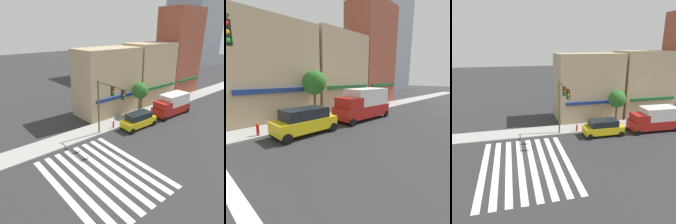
{
  "view_description": "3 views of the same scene",
  "coord_description": "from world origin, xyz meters",
  "views": [
    {
      "loc": [
        -9.43,
        -12.65,
        11.89
      ],
      "look_at": [
        4.47,
        4.0,
        3.5
      ],
      "focal_mm": 35.0,
      "sensor_mm": 36.0,
      "label": 1
    },
    {
      "loc": [
        2.51,
        -5.78,
        4.08
      ],
      "look_at": [
        12.84,
        4.7,
        1.2
      ],
      "focal_mm": 28.0,
      "sensor_mm": 36.0,
      "label": 2
    },
    {
      "loc": [
        -0.91,
        -17.81,
        10.36
      ],
      "look_at": [
        4.47,
        4.0,
        3.5
      ],
      "focal_mm": 35.0,
      "sensor_mm": 36.0,
      "label": 3
    }
  ],
  "objects": [
    {
      "name": "ground_plane",
      "position": [
        0.0,
        0.0,
        0.0
      ],
      "size": [
        200.0,
        200.0,
        0.0
      ],
      "primitive_type": "plane",
      "color": "#2D2D30"
    },
    {
      "name": "sidewalk_left",
      "position": [
        0.0,
        7.5,
        0.07
      ],
      "size": [
        120.0,
        3.0,
        0.15
      ],
      "color": "#9E9E99",
      "rests_on": "ground_plane"
    },
    {
      "name": "crosswalk_stripes",
      "position": [
        0.0,
        0.0,
        0.0
      ],
      "size": [
        7.98,
        10.8,
        0.01
      ],
      "color": "silver",
      "rests_on": "ground_plane"
    },
    {
      "name": "storefront_row",
      "position": [
        19.46,
        11.5,
        5.93
      ],
      "size": [
        25.42,
        5.3,
        15.28
      ],
      "color": "tan",
      "rests_on": "ground_plane"
    },
    {
      "name": "traffic_signal",
      "position": [
        4.47,
        4.77,
        4.7
      ],
      "size": [
        0.32,
        4.61,
        6.53
      ],
      "color": "#474C1E",
      "rests_on": "ground_plane"
    },
    {
      "name": "suv_yellow",
      "position": [
        9.45,
        4.7,
        1.03
      ],
      "size": [
        4.73,
        2.12,
        1.94
      ],
      "rotation": [
        0.0,
        0.0,
        -0.02
      ],
      "color": "yellow",
      "rests_on": "ground_plane"
    },
    {
      "name": "box_truck_red",
      "position": [
        16.33,
        4.7,
        1.59
      ],
      "size": [
        6.26,
        2.42,
        3.04
      ],
      "rotation": [
        0.0,
        0.0,
        -0.03
      ],
      "color": "#B21E19",
      "rests_on": "ground_plane"
    },
    {
      "name": "pedestrian_grey_coat",
      "position": [
        19.77,
        8.3,
        1.07
      ],
      "size": [
        0.32,
        0.32,
        1.77
      ],
      "rotation": [
        0.0,
        0.0,
        6.06
      ],
      "color": "#23232D",
      "rests_on": "sidewalk_left"
    },
    {
      "name": "fire_hydrant",
      "position": [
        6.71,
        6.4,
        0.61
      ],
      "size": [
        0.24,
        0.24,
        0.84
      ],
      "color": "red",
      "rests_on": "sidewalk_left"
    },
    {
      "name": "street_tree",
      "position": [
        12.51,
        7.5,
        3.63
      ],
      "size": [
        2.28,
        2.28,
        4.65
      ],
      "color": "brown",
      "rests_on": "sidewalk_left"
    }
  ]
}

